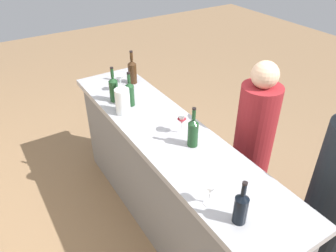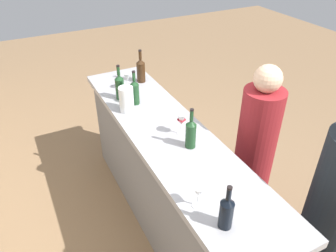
{
  "view_description": "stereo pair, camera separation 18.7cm",
  "coord_description": "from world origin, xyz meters",
  "px_view_note": "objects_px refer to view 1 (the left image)",
  "views": [
    {
      "loc": [
        -1.71,
        1.07,
        2.38
      ],
      "look_at": [
        0.0,
        0.0,
        1.05
      ],
      "focal_mm": 35.18,
      "sensor_mm": 36.0,
      "label": 1
    },
    {
      "loc": [
        -1.8,
        0.91,
        2.38
      ],
      "look_at": [
        0.0,
        0.0,
        1.05
      ],
      "focal_mm": 35.18,
      "sensor_mm": 36.0,
      "label": 2
    }
  ],
  "objects_px": {
    "wine_bottle_leftmost_near_black": "(241,207)",
    "wine_bottle_rightmost_amber_brown": "(132,71)",
    "wine_glass_near_left": "(182,119)",
    "wine_bottle_second_left_olive_green": "(193,132)",
    "person_center_guest": "(333,208)",
    "wine_glass_near_right": "(210,189)",
    "water_pitcher": "(123,101)",
    "wine_bottle_second_right_olive_green": "(114,88)",
    "wine_glass_near_center": "(120,79)",
    "person_left_guest": "(251,155)",
    "wine_bottle_center_olive_green": "(130,93)"
  },
  "relations": [
    {
      "from": "wine_bottle_leftmost_near_black",
      "to": "wine_bottle_rightmost_amber_brown",
      "type": "distance_m",
      "value": 1.81
    },
    {
      "from": "wine_bottle_center_olive_green",
      "to": "water_pitcher",
      "type": "xyz_separation_m",
      "value": [
        -0.08,
        0.11,
        -0.01
      ]
    },
    {
      "from": "wine_glass_near_left",
      "to": "wine_glass_near_center",
      "type": "xyz_separation_m",
      "value": [
        0.85,
        0.09,
        -0.0
      ]
    },
    {
      "from": "wine_glass_near_center",
      "to": "wine_glass_near_right",
      "type": "xyz_separation_m",
      "value": [
        -1.5,
        0.17,
        -0.01
      ]
    },
    {
      "from": "wine_bottle_rightmost_amber_brown",
      "to": "person_center_guest",
      "type": "bearing_deg",
      "value": -164.58
    },
    {
      "from": "wine_glass_near_right",
      "to": "person_left_guest",
      "type": "bearing_deg",
      "value": -61.32
    },
    {
      "from": "wine_bottle_leftmost_near_black",
      "to": "wine_bottle_rightmost_amber_brown",
      "type": "xyz_separation_m",
      "value": [
        1.78,
        -0.28,
        0.02
      ]
    },
    {
      "from": "wine_bottle_leftmost_near_black",
      "to": "wine_glass_near_left",
      "type": "distance_m",
      "value": 0.87
    },
    {
      "from": "wine_glass_near_center",
      "to": "wine_bottle_leftmost_near_black",
      "type": "bearing_deg",
      "value": 176.25
    },
    {
      "from": "wine_glass_near_left",
      "to": "person_center_guest",
      "type": "bearing_deg",
      "value": -147.25
    },
    {
      "from": "wine_glass_near_right",
      "to": "water_pitcher",
      "type": "xyz_separation_m",
      "value": [
        1.15,
        -0.02,
        -0.0
      ]
    },
    {
      "from": "wine_glass_near_right",
      "to": "person_center_guest",
      "type": "distance_m",
      "value": 0.98
    },
    {
      "from": "wine_bottle_rightmost_amber_brown",
      "to": "wine_bottle_second_right_olive_green",
      "type": "bearing_deg",
      "value": 128.25
    },
    {
      "from": "wine_glass_near_center",
      "to": "person_left_guest",
      "type": "distance_m",
      "value": 1.31
    },
    {
      "from": "wine_bottle_second_left_olive_green",
      "to": "wine_glass_near_right",
      "type": "xyz_separation_m",
      "value": [
        -0.49,
        0.24,
        -0.01
      ]
    },
    {
      "from": "wine_glass_near_center",
      "to": "water_pitcher",
      "type": "bearing_deg",
      "value": 157.93
    },
    {
      "from": "wine_bottle_center_olive_green",
      "to": "wine_glass_near_right",
      "type": "height_order",
      "value": "wine_bottle_center_olive_green"
    },
    {
      "from": "wine_bottle_second_left_olive_green",
      "to": "wine_bottle_second_right_olive_green",
      "type": "distance_m",
      "value": 0.9
    },
    {
      "from": "wine_bottle_second_left_olive_green",
      "to": "wine_bottle_second_right_olive_green",
      "type": "height_order",
      "value": "wine_bottle_second_right_olive_green"
    },
    {
      "from": "wine_bottle_leftmost_near_black",
      "to": "person_left_guest",
      "type": "distance_m",
      "value": 1.04
    },
    {
      "from": "wine_glass_near_right",
      "to": "person_center_guest",
      "type": "relative_size",
      "value": 0.09
    },
    {
      "from": "wine_bottle_rightmost_amber_brown",
      "to": "water_pitcher",
      "type": "relative_size",
      "value": 1.5
    },
    {
      "from": "wine_glass_near_right",
      "to": "water_pitcher",
      "type": "relative_size",
      "value": 0.7
    },
    {
      "from": "wine_bottle_rightmost_amber_brown",
      "to": "person_center_guest",
      "type": "height_order",
      "value": "person_center_guest"
    },
    {
      "from": "wine_bottle_second_left_olive_green",
      "to": "person_center_guest",
      "type": "relative_size",
      "value": 0.19
    },
    {
      "from": "wine_bottle_leftmost_near_black",
      "to": "person_center_guest",
      "type": "distance_m",
      "value": 0.89
    },
    {
      "from": "wine_bottle_center_olive_green",
      "to": "wine_bottle_rightmost_amber_brown",
      "type": "xyz_separation_m",
      "value": [
        0.37,
        -0.21,
        0.01
      ]
    },
    {
      "from": "wine_bottle_leftmost_near_black",
      "to": "wine_bottle_rightmost_amber_brown",
      "type": "height_order",
      "value": "wine_bottle_rightmost_amber_brown"
    },
    {
      "from": "wine_bottle_second_right_olive_green",
      "to": "water_pitcher",
      "type": "bearing_deg",
      "value": 173.78
    },
    {
      "from": "wine_bottle_center_olive_green",
      "to": "water_pitcher",
      "type": "bearing_deg",
      "value": 128.19
    },
    {
      "from": "wine_bottle_second_right_olive_green",
      "to": "water_pitcher",
      "type": "distance_m",
      "value": 0.22
    },
    {
      "from": "wine_bottle_leftmost_near_black",
      "to": "water_pitcher",
      "type": "distance_m",
      "value": 1.33
    },
    {
      "from": "wine_bottle_second_right_olive_green",
      "to": "wine_bottle_leftmost_near_black",
      "type": "bearing_deg",
      "value": -179.62
    },
    {
      "from": "wine_bottle_center_olive_green",
      "to": "person_center_guest",
      "type": "height_order",
      "value": "person_center_guest"
    },
    {
      "from": "wine_bottle_rightmost_amber_brown",
      "to": "person_center_guest",
      "type": "relative_size",
      "value": 0.2
    },
    {
      "from": "wine_bottle_second_left_olive_green",
      "to": "water_pitcher",
      "type": "xyz_separation_m",
      "value": [
        0.65,
        0.22,
        -0.01
      ]
    },
    {
      "from": "water_pitcher",
      "to": "person_center_guest",
      "type": "distance_m",
      "value": 1.69
    },
    {
      "from": "wine_glass_near_center",
      "to": "person_left_guest",
      "type": "xyz_separation_m",
      "value": [
        -1.07,
        -0.63,
        -0.4
      ]
    },
    {
      "from": "wine_bottle_rightmost_amber_brown",
      "to": "person_center_guest",
      "type": "xyz_separation_m",
      "value": [
        -1.87,
        -0.52,
        -0.4
      ]
    },
    {
      "from": "wine_bottle_rightmost_amber_brown",
      "to": "water_pitcher",
      "type": "bearing_deg",
      "value": 145.06
    },
    {
      "from": "wine_bottle_center_olive_green",
      "to": "wine_glass_near_right",
      "type": "distance_m",
      "value": 1.24
    },
    {
      "from": "wine_bottle_center_olive_green",
      "to": "person_center_guest",
      "type": "distance_m",
      "value": 1.71
    },
    {
      "from": "wine_bottle_leftmost_near_black",
      "to": "person_left_guest",
      "type": "bearing_deg",
      "value": -50.1
    },
    {
      "from": "wine_bottle_leftmost_near_black",
      "to": "wine_bottle_second_right_olive_green",
      "type": "height_order",
      "value": "wine_bottle_second_right_olive_green"
    },
    {
      "from": "wine_bottle_second_left_olive_green",
      "to": "wine_glass_near_center",
      "type": "height_order",
      "value": "wine_bottle_second_left_olive_green"
    },
    {
      "from": "wine_bottle_rightmost_amber_brown",
      "to": "wine_glass_near_right",
      "type": "relative_size",
      "value": 2.16
    },
    {
      "from": "wine_bottle_second_left_olive_green",
      "to": "wine_glass_near_center",
      "type": "relative_size",
      "value": 1.87
    },
    {
      "from": "wine_bottle_center_olive_green",
      "to": "person_left_guest",
      "type": "height_order",
      "value": "person_left_guest"
    },
    {
      "from": "wine_glass_near_right",
      "to": "wine_glass_near_left",
      "type": "bearing_deg",
      "value": -21.31
    },
    {
      "from": "wine_glass_near_left",
      "to": "wine_glass_near_right",
      "type": "relative_size",
      "value": 1.16
    }
  ]
}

